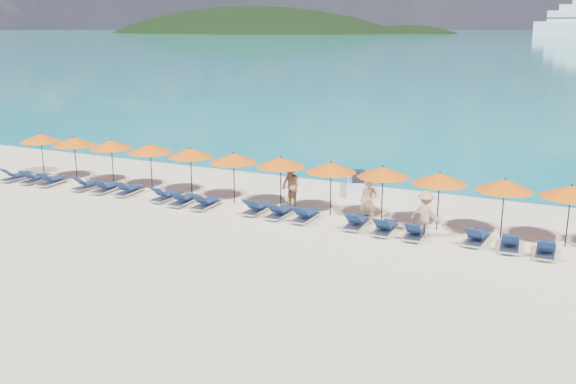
% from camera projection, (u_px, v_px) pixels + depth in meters
% --- Properties ---
extents(ground, '(1400.00, 1400.00, 0.00)m').
position_uv_depth(ground, '(252.00, 243.00, 23.02)').
color(ground, beige).
extents(headland_main, '(374.00, 242.00, 126.50)m').
position_uv_depth(headland_main, '(250.00, 73.00, 629.32)').
color(headland_main, black).
rests_on(headland_main, ground).
extents(headland_small, '(162.00, 126.00, 85.50)m').
position_uv_depth(headland_small, '(405.00, 73.00, 583.04)').
color(headland_small, black).
rests_on(headland_small, ground).
extents(jetski, '(1.83, 2.84, 0.95)m').
position_uv_depth(jetski, '(358.00, 185.00, 29.85)').
color(jetski, white).
rests_on(jetski, ground).
extents(beachgoer_a, '(0.75, 0.60, 1.80)m').
position_uv_depth(beachgoer_a, '(368.00, 202.00, 25.07)').
color(beachgoer_a, tan).
rests_on(beachgoer_a, ground).
extents(beachgoer_b, '(1.04, 0.88, 1.85)m').
position_uv_depth(beachgoer_b, '(291.00, 186.00, 27.36)').
color(beachgoer_b, tan).
rests_on(beachgoer_b, ground).
extents(beachgoer_c, '(1.18, 0.63, 1.75)m').
position_uv_depth(beachgoer_c, '(426.00, 214.00, 23.52)').
color(beachgoer_c, tan).
rests_on(beachgoer_c, ground).
extents(umbrella_0, '(2.10, 2.10, 2.28)m').
position_uv_depth(umbrella_0, '(41.00, 138.00, 32.71)').
color(umbrella_0, black).
rests_on(umbrella_0, ground).
extents(umbrella_1, '(2.10, 2.10, 2.28)m').
position_uv_depth(umbrella_1, '(74.00, 141.00, 31.69)').
color(umbrella_1, black).
rests_on(umbrella_1, ground).
extents(umbrella_2, '(2.10, 2.10, 2.28)m').
position_uv_depth(umbrella_2, '(111.00, 144.00, 30.91)').
color(umbrella_2, black).
rests_on(umbrella_2, ground).
extents(umbrella_3, '(2.10, 2.10, 2.28)m').
position_uv_depth(umbrella_3, '(150.00, 149.00, 29.88)').
color(umbrella_3, black).
rests_on(umbrella_3, ground).
extents(umbrella_4, '(2.10, 2.10, 2.28)m').
position_uv_depth(umbrella_4, '(190.00, 153.00, 28.92)').
color(umbrella_4, black).
rests_on(umbrella_4, ground).
extents(umbrella_5, '(2.10, 2.10, 2.28)m').
position_uv_depth(umbrella_5, '(234.00, 158.00, 27.75)').
color(umbrella_5, black).
rests_on(umbrella_5, ground).
extents(umbrella_6, '(2.10, 2.10, 2.28)m').
position_uv_depth(umbrella_6, '(281.00, 162.00, 26.93)').
color(umbrella_6, black).
rests_on(umbrella_6, ground).
extents(umbrella_7, '(2.10, 2.10, 2.28)m').
position_uv_depth(umbrella_7, '(331.00, 167.00, 25.95)').
color(umbrella_7, black).
rests_on(umbrella_7, ground).
extents(umbrella_8, '(2.10, 2.10, 2.28)m').
position_uv_depth(umbrella_8, '(383.00, 172.00, 25.13)').
color(umbrella_8, black).
rests_on(umbrella_8, ground).
extents(umbrella_9, '(2.10, 2.10, 2.28)m').
position_uv_depth(umbrella_9, '(440.00, 178.00, 24.06)').
color(umbrella_9, black).
rests_on(umbrella_9, ground).
extents(umbrella_10, '(2.10, 2.10, 2.28)m').
position_uv_depth(umbrella_10, '(505.00, 185.00, 23.05)').
color(umbrella_10, black).
rests_on(umbrella_10, ground).
extents(umbrella_11, '(2.10, 2.10, 2.28)m').
position_uv_depth(umbrella_11, '(571.00, 191.00, 22.17)').
color(umbrella_11, black).
rests_on(umbrella_11, ground).
extents(lounger_0, '(0.75, 1.74, 0.66)m').
position_uv_depth(lounger_0, '(16.00, 176.00, 32.24)').
color(lounger_0, silver).
rests_on(lounger_0, ground).
extents(lounger_1, '(0.72, 1.74, 0.66)m').
position_uv_depth(lounger_1, '(35.00, 178.00, 31.78)').
color(lounger_1, silver).
rests_on(lounger_1, ground).
extents(lounger_2, '(0.77, 1.75, 0.66)m').
position_uv_depth(lounger_2, '(52.00, 180.00, 31.33)').
color(lounger_2, silver).
rests_on(lounger_2, ground).
extents(lounger_3, '(0.79, 1.75, 0.66)m').
position_uv_depth(lounger_3, '(88.00, 185.00, 30.51)').
color(lounger_3, silver).
rests_on(lounger_3, ground).
extents(lounger_4, '(0.72, 1.73, 0.66)m').
position_uv_depth(lounger_4, '(106.00, 187.00, 30.00)').
color(lounger_4, silver).
rests_on(lounger_4, ground).
extents(lounger_5, '(0.73, 1.74, 0.66)m').
position_uv_depth(lounger_5, '(129.00, 190.00, 29.56)').
color(lounger_5, silver).
rests_on(lounger_5, ground).
extents(lounger_6, '(0.71, 1.73, 0.66)m').
position_uv_depth(lounger_6, '(166.00, 195.00, 28.57)').
color(lounger_6, silver).
rests_on(lounger_6, ground).
extents(lounger_7, '(0.71, 1.73, 0.66)m').
position_uv_depth(lounger_7, '(183.00, 199.00, 27.91)').
color(lounger_7, silver).
rests_on(lounger_7, ground).
extents(lounger_8, '(0.66, 1.72, 0.66)m').
position_uv_depth(lounger_8, '(206.00, 203.00, 27.39)').
color(lounger_8, silver).
rests_on(lounger_8, ground).
extents(lounger_9, '(0.62, 1.70, 0.66)m').
position_uv_depth(lounger_9, '(257.00, 208.00, 26.64)').
color(lounger_9, silver).
rests_on(lounger_9, ground).
extents(lounger_10, '(0.65, 1.71, 0.66)m').
position_uv_depth(lounger_10, '(280.00, 212.00, 26.08)').
color(lounger_10, silver).
rests_on(lounger_10, ground).
extents(lounger_11, '(0.63, 1.70, 0.66)m').
position_uv_depth(lounger_11, '(305.00, 215.00, 25.60)').
color(lounger_11, silver).
rests_on(lounger_11, ground).
extents(lounger_12, '(0.68, 1.72, 0.66)m').
position_uv_depth(lounger_12, '(357.00, 222.00, 24.73)').
color(lounger_12, silver).
rests_on(lounger_12, ground).
extents(lounger_13, '(0.65, 1.71, 0.66)m').
position_uv_depth(lounger_13, '(385.00, 227.00, 24.07)').
color(lounger_13, silver).
rests_on(lounger_13, ground).
extents(lounger_14, '(0.69, 1.72, 0.66)m').
position_uv_depth(lounger_14, '(416.00, 232.00, 23.56)').
color(lounger_14, silver).
rests_on(lounger_14, ground).
extents(lounger_15, '(0.75, 1.74, 0.66)m').
position_uv_depth(lounger_15, '(477.00, 237.00, 22.95)').
color(lounger_15, silver).
rests_on(lounger_15, ground).
extents(lounger_16, '(0.77, 1.75, 0.66)m').
position_uv_depth(lounger_16, '(510.00, 243.00, 22.33)').
color(lounger_16, silver).
rests_on(lounger_16, ground).
extents(lounger_17, '(0.67, 1.72, 0.66)m').
position_uv_depth(lounger_17, '(546.00, 249.00, 21.72)').
color(lounger_17, silver).
rests_on(lounger_17, ground).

